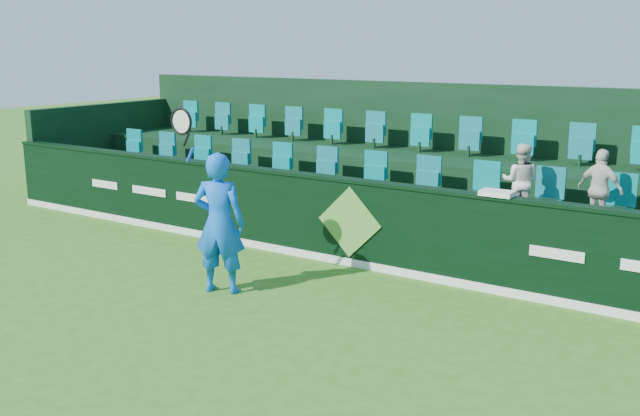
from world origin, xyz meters
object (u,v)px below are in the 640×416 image
Objects in this scene: tennis_player at (219,222)px; spectator_middle at (600,189)px; towel at (497,193)px; spectator_left at (520,181)px.

tennis_player reaches higher than spectator_middle.
spectator_middle is (4.21, 3.18, 0.38)m from tennis_player.
towel is at bearing 33.37° from tennis_player.
tennis_player is 4.45m from spectator_left.
tennis_player is at bearing -146.63° from towel.
tennis_player is 3.77m from towel.
towel is at bearing 82.32° from spectator_left.
spectator_left is 1.12m from towel.
towel is (3.13, 2.06, 0.40)m from tennis_player.
tennis_player is at bearing 35.95° from spectator_left.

